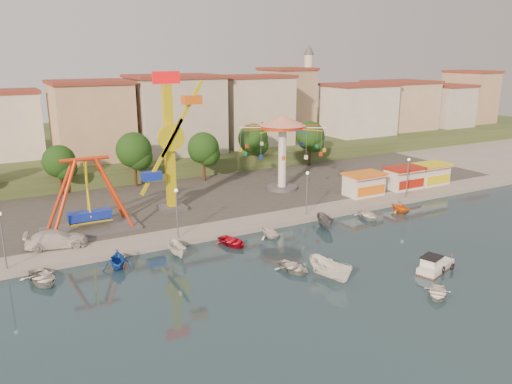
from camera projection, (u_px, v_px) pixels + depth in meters
ground at (314, 274)px, 44.49m from camera, size 200.00×200.00×0.00m
quay_deck at (130, 154)px, 96.84m from camera, size 200.00×100.00×0.60m
asphalt_pad at (190, 190)px, 69.70m from camera, size 90.00×28.00×0.01m
hill_terrace at (123, 144)px, 100.75m from camera, size 200.00×60.00×3.00m
pirate_ship_ride at (88, 196)px, 53.05m from camera, size 10.00×5.00×8.00m
kamikaze_tower at (172, 146)px, 58.89m from camera, size 5.70×3.10×16.50m
wave_swinger at (283, 136)px, 68.42m from camera, size 11.60×11.60×10.40m
booth_left at (364, 184)px, 66.96m from camera, size 5.40×3.78×3.08m
booth_mid at (404, 178)px, 70.33m from camera, size 5.40×3.78×3.08m
booth_right at (430, 174)px, 72.77m from camera, size 5.40×3.78×3.08m
lamp_post_0 at (3, 242)px, 43.54m from camera, size 0.14×0.14×5.00m
lamp_post_1 at (177, 215)px, 50.96m from camera, size 0.14×0.14×5.00m
lamp_post_2 at (307, 195)px, 58.37m from camera, size 0.14×0.14×5.00m
lamp_post_3 at (407, 179)px, 65.78m from camera, size 0.14×0.14×5.00m
tree_1 at (59, 161)px, 66.35m from camera, size 4.35×4.35×6.80m
tree_2 at (134, 150)px, 70.42m from camera, size 5.02×5.02×7.85m
tree_3 at (203, 148)px, 73.93m from camera, size 4.68×4.68×7.32m
tree_4 at (253, 139)px, 81.04m from camera, size 4.86×4.86×7.60m
tree_5 at (310, 136)px, 84.14m from camera, size 4.83×4.83×7.54m
building_1 at (6, 133)px, 76.12m from camera, size 12.33×9.01×8.63m
building_2 at (93, 119)px, 82.35m from camera, size 11.95×9.28×11.23m
building_3 at (179, 122)px, 86.34m from camera, size 12.59×10.50×9.20m
building_4 at (239, 116)px, 95.44m from camera, size 10.75×9.23×9.24m
building_5 at (303, 108)px, 99.76m from camera, size 12.77×10.96×11.21m
building_6 at (354, 103)px, 103.75m from camera, size 8.23×8.98×12.36m
building_7 at (381, 107)px, 113.90m from camera, size 11.59×10.93×8.76m
building_8 at (447, 98)px, 114.32m from camera, size 12.84×9.28×12.58m
building_9 at (475, 102)px, 123.37m from camera, size 12.95×9.17×9.21m
minaret at (308, 87)px, 103.50m from camera, size 2.80×2.80×18.00m
cabin_motorboat at (435, 266)px, 45.15m from camera, size 4.69×2.99×1.54m
rowboat_a at (294, 268)px, 44.97m from camera, size 3.29×4.05×0.74m
rowboat_b at (437, 293)px, 40.23m from camera, size 3.78×3.67×0.64m
skiff at (331, 270)px, 43.23m from camera, size 2.57×4.97×1.83m
van at (56, 239)px, 48.93m from camera, size 6.10×3.32×1.68m
moored_boat_0 at (42, 278)px, 42.72m from camera, size 3.74×4.68×0.87m
moored_boat_1 at (117, 259)px, 45.59m from camera, size 3.52×3.86×1.75m
moored_boat_2 at (177, 250)px, 48.31m from camera, size 1.40×3.53×1.35m
moored_boat_3 at (232, 242)px, 51.14m from camera, size 3.49×4.25×0.77m
moored_boat_4 at (270, 231)px, 53.11m from camera, size 2.78×3.10×1.47m
moored_boat_5 at (325, 221)px, 56.49m from camera, size 2.23×3.80×1.38m
moored_boat_6 at (368, 215)px, 59.53m from camera, size 3.42×4.17×0.75m
moored_boat_7 at (400, 207)px, 61.80m from camera, size 2.65×3.01×1.49m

